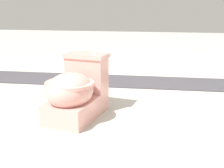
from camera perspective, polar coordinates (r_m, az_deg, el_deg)
name	(u,v)px	position (r m, az deg, el deg)	size (l,w,h in m)	color
ground_plane	(99,117)	(2.64, -2.43, -6.04)	(14.00, 14.00, 0.00)	#B7B2A8
gravel_strip	(159,83)	(3.71, 8.63, 0.25)	(0.56, 8.00, 0.01)	#423F44
toilet	(76,92)	(2.58, -6.65, -1.46)	(0.70, 0.50, 0.52)	#E09E93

